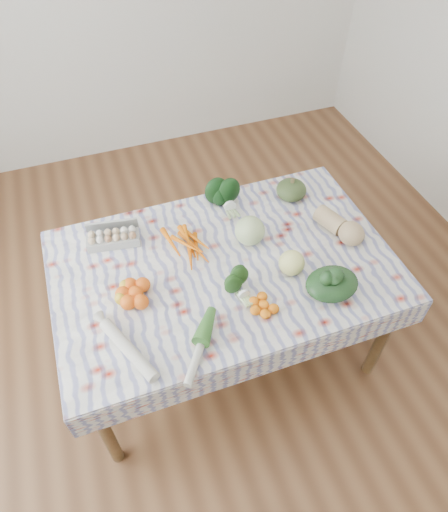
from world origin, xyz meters
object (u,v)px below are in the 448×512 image
Objects in this scene: egg_carton at (113,239)px; kabocha_squash at (291,190)px; dining_table at (224,275)px; butternut_squash at (340,225)px; grapefruit at (292,263)px; cabbage at (250,231)px.

egg_carton is 1.00m from kabocha_squash.
dining_table is 0.59m from egg_carton.
butternut_squash is at bearing -0.25° from dining_table.
egg_carton is at bearing 146.49° from dining_table.
grapefruit is (-0.23, -0.49, 0.01)m from kabocha_squash.
butternut_squash reaches higher than egg_carton.
butternut_squash reaches higher than grapefruit.
butternut_squash is (0.11, -0.34, 0.01)m from kabocha_squash.
butternut_squash reaches higher than kabocha_squash.
butternut_squash is 2.23× the size of grapefruit.
cabbage reaches higher than kabocha_squash.
dining_table is 12.88× the size of grapefruit.
kabocha_squash reaches higher than egg_carton.
cabbage reaches higher than butternut_squash.
grapefruit is at bearing -176.37° from butternut_squash.
grapefruit reaches higher than dining_table.
kabocha_squash is 0.36m from butternut_squash.
egg_carton is 0.69m from cabbage.
grapefruit is at bearing -22.72° from egg_carton.
kabocha_squash is at bearing 10.09° from egg_carton.
kabocha_squash reaches higher than dining_table.
grapefruit is (0.11, -0.25, -0.01)m from cabbage.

